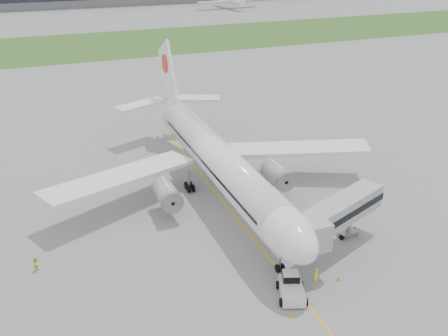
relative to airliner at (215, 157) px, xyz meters
name	(u,v)px	position (x,y,z in m)	size (l,w,h in m)	color
ground	(228,208)	(0.00, -4.87, -5.66)	(600.00, 600.00, 0.00)	gray
apron_markings	(243,226)	(0.00, -9.87, -5.66)	(70.00, 70.00, 0.04)	gold
grass_strip	(95,45)	(0.00, 115.13, -5.65)	(600.00, 50.00, 0.02)	#3A5B22
airliner	(215,157)	(0.00, 0.00, 0.00)	(48.13, 53.95, 17.88)	white
pushback_tug	(291,287)	(-0.74, -23.79, -4.69)	(3.85, 4.65, 2.10)	silver
jet_bridge	(338,214)	(7.85, -18.47, -0.87)	(13.44, 8.54, 6.47)	#AFAFB1
safety_cone_left	(292,315)	(-2.30, -26.81, -5.41)	(0.36, 0.36, 0.50)	orange
safety_cone_right	(339,279)	(5.06, -23.65, -5.40)	(0.38, 0.38, 0.53)	orange
ground_crew_near	(316,276)	(2.55, -23.11, -4.75)	(0.66, 0.44, 1.82)	#FEF62A
ground_crew_far	(37,264)	(-24.68, -9.92, -4.77)	(0.87, 0.68, 1.79)	#D3FE2A
distant_aircraft_right	(228,8)	(77.65, 186.51, -5.66)	(33.20, 29.29, 12.69)	white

